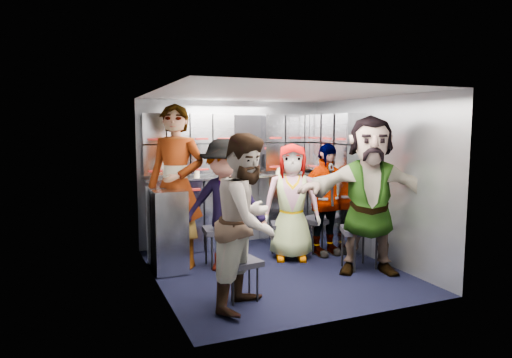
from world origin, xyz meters
name	(u,v)px	position (x,y,z in m)	size (l,w,h in m)	color
floor	(276,270)	(0.00, 0.00, 0.00)	(3.00, 3.00, 0.00)	black
wall_back	(234,172)	(0.00, 1.50, 1.05)	(2.80, 0.04, 2.10)	gray
wall_left	(157,191)	(-1.40, 0.00, 1.05)	(0.04, 3.00, 2.10)	gray
wall_right	(374,179)	(1.40, 0.00, 1.05)	(0.04, 3.00, 2.10)	gray
ceiling	(277,94)	(0.00, 0.00, 2.10)	(2.80, 3.00, 0.02)	silver
cart_bank_back	(239,212)	(0.00, 1.29, 0.49)	(2.68, 0.38, 0.99)	#9A9EAA
cart_bank_left	(167,229)	(-1.19, 0.56, 0.49)	(0.38, 0.76, 0.99)	#9A9EAA
counter	(238,176)	(0.00, 1.29, 1.01)	(2.68, 0.42, 0.03)	#ACAFB3
locker_bank_back	(237,143)	(0.00, 1.35, 1.49)	(2.68, 0.28, 0.82)	#9A9EAA
locker_bank_right	(336,143)	(1.25, 0.70, 1.49)	(0.28, 1.00, 0.82)	#9A9EAA
right_cabinet	(338,213)	(1.25, 0.60, 0.50)	(0.28, 1.20, 1.00)	#9A9EAA
coffee_niche	(247,144)	(0.18, 1.41, 1.47)	(0.46, 0.16, 0.84)	black
red_latch_strip	(243,187)	(0.00, 1.09, 0.88)	(2.60, 0.02, 0.03)	maroon
jump_seat_near_left	(241,265)	(-0.71, -0.71, 0.36)	(0.39, 0.38, 0.41)	black
jump_seat_mid_left	(220,232)	(-0.55, 0.46, 0.42)	(0.44, 0.43, 0.48)	black
jump_seat_center	(285,227)	(0.40, 0.55, 0.39)	(0.47, 0.46, 0.44)	black
jump_seat_mid_right	(318,221)	(0.90, 0.56, 0.42)	(0.46, 0.44, 0.47)	black
jump_seat_near_right	(360,232)	(0.99, -0.29, 0.44)	(0.55, 0.54, 0.50)	black
attendant_standing	(176,186)	(-1.05, 0.64, 1.00)	(0.73, 0.48, 2.00)	black
attendant_arc_a	(248,221)	(-0.71, -0.89, 0.83)	(0.81, 0.63, 1.67)	black
attendant_arc_b	(225,205)	(-0.55, 0.28, 0.79)	(1.02, 0.59, 1.58)	black
attendant_arc_c	(292,202)	(0.40, 0.37, 0.75)	(0.74, 0.48, 1.51)	black
attendant_arc_d	(325,200)	(0.90, 0.38, 0.75)	(0.88, 0.37, 1.50)	black
attendant_arc_e	(370,195)	(0.99, -0.47, 0.93)	(1.72, 0.55, 1.86)	black
bottle_left	(169,170)	(-1.01, 1.24, 1.14)	(0.07, 0.07, 0.23)	white
bottle_mid	(238,166)	(-0.02, 1.24, 1.17)	(0.07, 0.07, 0.27)	white
bottle_right	(303,164)	(1.02, 1.24, 1.16)	(0.07, 0.07, 0.26)	white
cup_left	(197,174)	(-0.63, 1.23, 1.08)	(0.08, 0.08, 0.09)	beige
cup_right	(279,170)	(0.61, 1.23, 1.08)	(0.09, 0.09, 0.10)	beige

